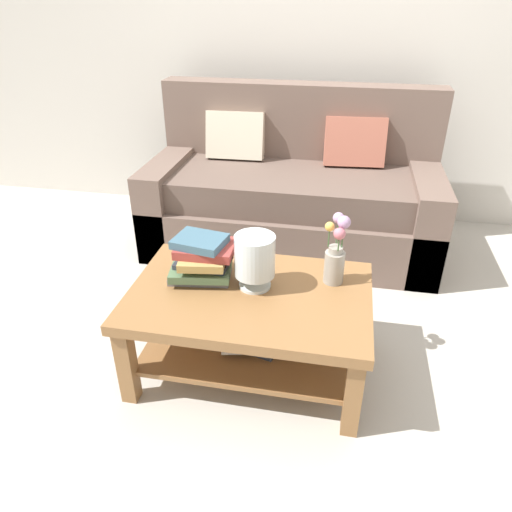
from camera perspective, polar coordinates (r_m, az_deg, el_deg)
ground_plane at (r=2.67m, az=2.91°, el=-8.18°), size 10.00×10.00×0.00m
back_wall at (r=3.77m, az=7.54°, el=25.02°), size 6.40×0.12×2.70m
couch at (r=3.36m, az=4.40°, el=7.27°), size 1.93×0.90×1.06m
coffee_table at (r=2.22m, az=-0.71°, el=-6.94°), size 1.08×0.72×0.44m
book_stack_main at (r=2.21m, az=-6.40°, el=-0.34°), size 0.31×0.26×0.21m
glass_hurricane_vase at (r=2.11m, az=-0.15°, el=-0.19°), size 0.18×0.18×0.25m
flower_pitcher at (r=2.18m, az=9.47°, el=0.18°), size 0.11×0.12×0.33m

